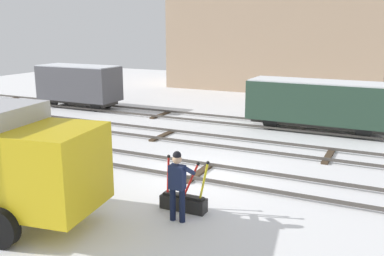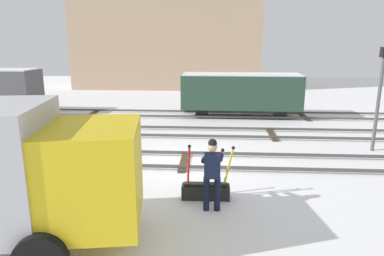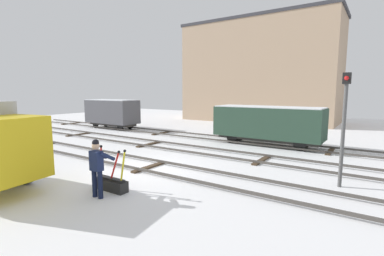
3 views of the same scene
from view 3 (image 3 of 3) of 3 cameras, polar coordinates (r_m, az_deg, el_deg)
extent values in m
plane|color=white|center=(12.00, -8.68, -8.06)|extent=(60.00, 60.00, 0.00)
cube|color=#4C4742|center=(11.47, -11.15, -8.18)|extent=(44.00, 0.07, 0.10)
cube|color=#4C4742|center=(12.49, -6.44, -6.79)|extent=(44.00, 0.07, 0.10)
cube|color=#423323|center=(18.97, -28.69, -3.04)|extent=(0.24, 1.94, 0.08)
cube|color=#423323|center=(11.99, -8.68, -7.87)|extent=(0.24, 1.94, 0.08)
cube|color=#4C4742|center=(14.29, -0.38, -4.92)|extent=(44.00, 0.07, 0.10)
cube|color=#4C4742|center=(15.47, 2.64, -3.97)|extent=(44.00, 0.07, 0.10)
cube|color=#423323|center=(28.44, -30.17, 0.07)|extent=(0.24, 1.94, 0.08)
cube|color=#423323|center=(22.35, -22.22, -1.22)|extent=(0.24, 1.94, 0.08)
cube|color=#423323|center=(17.02, -8.84, -3.32)|extent=(0.24, 1.94, 0.08)
cube|color=#423323|center=(13.37, 14.06, -6.41)|extent=(0.24, 1.94, 0.08)
cube|color=#4C4742|center=(17.60, 6.84, -2.62)|extent=(44.00, 0.07, 0.10)
cube|color=#4C4742|center=(18.88, 8.84, -1.98)|extent=(44.00, 0.07, 0.10)
cube|color=#423323|center=(30.33, -23.52, 0.86)|extent=(0.24, 1.94, 0.08)
cube|color=#423323|center=(21.45, -6.35, -1.05)|extent=(0.24, 1.94, 0.08)
cube|color=#423323|center=(16.59, 26.43, -4.29)|extent=(0.24, 1.94, 0.08)
cube|color=black|center=(9.61, -16.22, -11.11)|extent=(1.24, 0.38, 0.36)
cube|color=black|center=(9.55, -16.26, -9.91)|extent=(1.12, 0.21, 0.06)
cylinder|color=red|center=(9.75, -18.08, -6.61)|extent=(0.10, 0.06, 1.05)
sphere|color=black|center=(9.62, -18.12, -3.60)|extent=(0.09, 0.09, 0.09)
cylinder|color=red|center=(9.27, -15.52, -7.50)|extent=(0.47, 0.06, 0.99)
sphere|color=black|center=(9.01, -14.75, -4.76)|extent=(0.09, 0.09, 0.09)
cylinder|color=yellow|center=(9.00, -13.98, -7.70)|extent=(0.27, 0.06, 1.04)
sphere|color=black|center=(8.80, -13.60, -4.58)|extent=(0.09, 0.09, 0.09)
cylinder|color=#111831|center=(9.14, -19.31, -10.63)|extent=(0.15, 0.15, 0.84)
cylinder|color=#111831|center=(8.94, -18.27, -10.98)|extent=(0.15, 0.15, 0.84)
cube|color=#192347|center=(8.84, -18.99, -6.36)|extent=(0.38, 0.24, 0.60)
sphere|color=tan|center=(8.75, -19.12, -3.47)|extent=(0.23, 0.23, 0.23)
sphere|color=black|center=(8.73, -19.14, -2.87)|extent=(0.21, 0.21, 0.21)
cylinder|color=#192347|center=(9.16, -18.46, -5.60)|extent=(0.12, 0.57, 0.23)
cylinder|color=#192347|center=(8.80, -16.92, -5.55)|extent=(0.12, 0.54, 0.37)
cube|color=gold|center=(10.05, -34.64, -3.57)|extent=(2.20, 2.37, 1.90)
cube|color=black|center=(9.24, -31.95, -2.14)|extent=(0.32, 1.77, 0.76)
cylinder|color=black|center=(11.40, -31.07, -7.56)|extent=(0.93, 0.39, 0.90)
cylinder|color=#4C4C4C|center=(10.46, 28.49, -1.55)|extent=(0.12, 0.12, 3.44)
cube|color=black|center=(10.37, 29.14, 8.88)|extent=(0.24, 0.24, 0.36)
sphere|color=red|center=(10.24, 29.08, 8.92)|extent=(0.14, 0.14, 0.14)
cube|color=tan|center=(31.53, 13.59, 10.86)|extent=(15.88, 6.43, 10.37)
cube|color=#38383D|center=(32.30, 13.89, 20.34)|extent=(16.20, 6.56, 0.30)
cube|color=#2D2B28|center=(25.32, -15.98, 0.82)|extent=(4.67, 1.21, 0.20)
cube|color=#4C4C51|center=(25.22, -16.07, 3.25)|extent=(4.92, 2.01, 1.95)
cube|color=silver|center=(25.17, -16.15, 5.54)|extent=(4.82, 1.93, 0.06)
cylinder|color=black|center=(26.23, -19.14, 0.81)|extent=(0.70, 0.10, 0.70)
cylinder|color=black|center=(26.90, -17.27, 1.04)|extent=(0.70, 0.10, 0.70)
cylinder|color=black|center=(23.76, -14.52, 0.34)|extent=(0.70, 0.10, 0.70)
cylinder|color=black|center=(24.49, -12.60, 0.60)|extent=(0.70, 0.10, 0.70)
cube|color=#2D2B28|center=(17.29, 15.08, -2.10)|extent=(6.00, 1.30, 0.20)
cube|color=#284233|center=(17.16, 15.19, 1.14)|extent=(6.33, 2.10, 1.77)
cube|color=white|center=(17.09, 15.29, 4.19)|extent=(6.20, 2.02, 0.06)
cylinder|color=black|center=(17.60, 8.19, -1.92)|extent=(0.70, 0.11, 0.70)
cylinder|color=black|center=(18.57, 9.71, -1.47)|extent=(0.70, 0.11, 0.70)
cylinder|color=black|center=(16.21, 21.22, -3.16)|extent=(0.70, 0.11, 0.70)
cylinder|color=black|center=(17.26, 22.10, -2.59)|extent=(0.70, 0.11, 0.70)
ellipsoid|color=#514C47|center=(35.65, 4.69, 19.61)|extent=(0.28, 0.20, 0.11)
sphere|color=#514C47|center=(35.74, 4.58, 19.64)|extent=(0.07, 0.07, 0.07)
camera|label=1|loc=(4.40, -113.36, 16.50)|focal=39.63mm
camera|label=2|loc=(7.41, -77.92, 7.63)|focal=32.71mm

